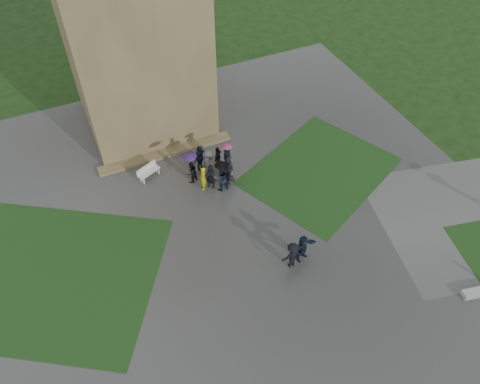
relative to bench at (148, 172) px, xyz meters
name	(u,v)px	position (x,y,z in m)	size (l,w,h in m)	color
ground	(229,278)	(1.64, -9.02, -0.47)	(120.00, 120.00, 0.00)	black
plaza	(215,250)	(1.64, -7.02, -0.46)	(34.00, 34.00, 0.02)	#333331
lawn_inset_left	(51,276)	(-6.86, -5.02, -0.45)	(11.00, 9.00, 0.01)	#143311
lawn_inset_right	(320,171)	(10.14, -4.02, -0.45)	(9.00, 7.00, 0.01)	#143311
tower_plinth	(166,153)	(1.64, 1.58, -0.34)	(9.00, 0.80, 0.22)	brown
bench	(148,172)	(0.00, 0.00, 0.00)	(1.57, 1.05, 0.88)	silver
visitor_cluster	(213,165)	(3.77, -1.66, 0.56)	(3.19, 3.11, 2.31)	black
pedestrian_mid	(303,248)	(5.70, -9.44, 0.42)	(1.62, 0.58, 1.74)	black
pedestrian_near	(292,255)	(4.97, -9.61, 0.41)	(1.11, 0.57, 1.72)	black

